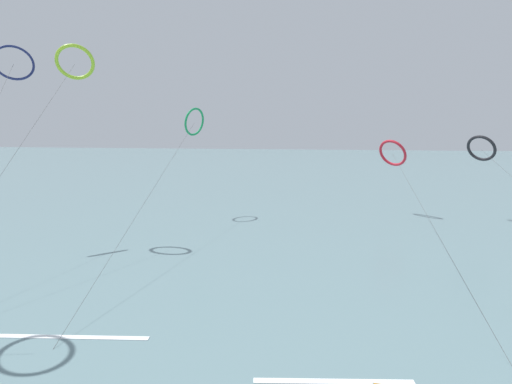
% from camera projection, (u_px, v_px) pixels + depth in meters
% --- Properties ---
extents(sea_water, '(400.00, 200.00, 0.08)m').
position_uv_depth(sea_water, '(297.00, 174.00, 121.12)').
color(sea_water, slate).
rests_on(sea_water, ground).
extents(kite_charcoal, '(4.49, 48.41, 12.04)m').
position_uv_depth(kite_charcoal, '(482.00, 148.00, 64.47)').
color(kite_charcoal, black).
rests_on(kite_charcoal, ground).
extents(kite_lime, '(4.82, 29.68, 22.37)m').
position_uv_depth(kite_lime, '(75.00, 62.00, 51.71)').
color(kite_lime, '#8CC62D').
rests_on(kite_lime, ground).
extents(kite_emerald, '(3.00, 43.59, 15.83)m').
position_uv_depth(kite_emerald, '(194.00, 122.00, 67.04)').
color(kite_emerald, '#199351').
rests_on(kite_emerald, ground).
extents(kite_navy, '(9.67, 28.24, 22.29)m').
position_uv_depth(kite_navy, '(13.00, 63.00, 50.70)').
color(kite_navy, navy).
rests_on(kite_navy, ground).
extents(kite_crimson, '(4.84, 46.83, 11.26)m').
position_uv_depth(kite_crimson, '(393.00, 153.00, 68.43)').
color(kite_crimson, red).
rests_on(kite_crimson, ground).
extents(wave_crest_mid, '(8.70, 1.41, 0.12)m').
position_uv_depth(wave_crest_mid, '(334.00, 382.00, 25.07)').
color(wave_crest_mid, white).
rests_on(wave_crest_mid, ground).
extents(wave_crest_far, '(14.77, 1.81, 0.12)m').
position_uv_depth(wave_crest_far, '(37.00, 337.00, 30.26)').
color(wave_crest_far, white).
rests_on(wave_crest_far, ground).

